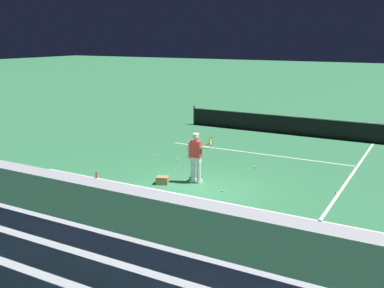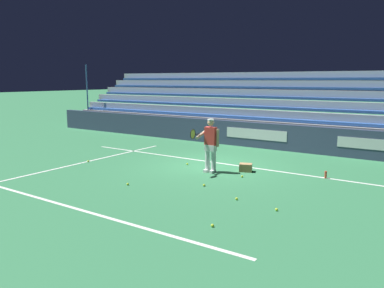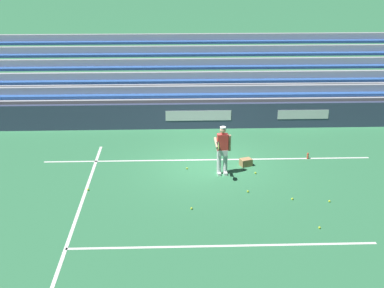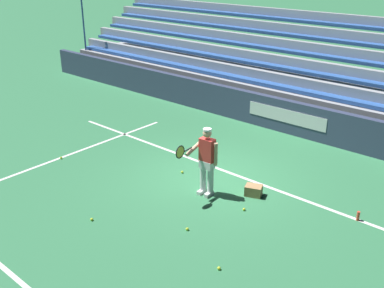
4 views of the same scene
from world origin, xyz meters
name	(u,v)px [view 2 (image 2 of 4)]	position (x,y,z in m)	size (l,w,h in m)	color
ground_plane	(212,166)	(0.00, 0.00, 0.00)	(160.00, 160.00, 0.00)	#337A4C
court_baseline_white	(219,163)	(0.00, -0.50, 0.00)	(12.00, 0.10, 0.01)	white
court_sideline_white	(37,173)	(4.11, 4.00, 0.00)	(0.10, 12.00, 0.01)	white
court_service_line_white	(87,212)	(0.00, 5.50, 0.00)	(8.22, 0.10, 0.01)	white
back_wall_sponsor_board	(261,135)	(-0.01, -4.13, 0.55)	(25.65, 0.25, 1.10)	#384260
bleacher_stand	(283,124)	(0.00, -6.76, 0.79)	(24.37, 4.00, 3.85)	#9EA3A8
tennis_player	(210,145)	(-0.40, 0.81, 0.89)	(0.58, 1.01, 1.71)	silver
ball_box_cardboard	(246,168)	(-1.32, 0.10, 0.13)	(0.40, 0.30, 0.26)	#A87F51
tennis_ball_toward_net	(128,184)	(0.74, 3.40, 0.03)	(0.07, 0.07, 0.07)	#CCE533
tennis_ball_far_right	(187,164)	(0.80, 0.35, 0.03)	(0.07, 0.07, 0.07)	#CCE533
tennis_ball_midcourt	(204,185)	(-1.11, 2.29, 0.03)	(0.07, 0.07, 0.07)	#CCE533
tennis_ball_near_player	(212,225)	(-2.79, 4.69, 0.03)	(0.07, 0.07, 0.07)	#CCE533
tennis_ball_far_left	(237,199)	(-2.41, 2.87, 0.03)	(0.07, 0.07, 0.07)	#CCE533
tennis_ball_by_box	(242,176)	(-1.56, 0.84, 0.03)	(0.07, 0.07, 0.07)	#CCE533
tennis_ball_on_baseline	(88,161)	(4.04, 1.97, 0.03)	(0.07, 0.07, 0.07)	#CCE533
tennis_ball_stray_back	(277,210)	(-3.52, 3.07, 0.03)	(0.07, 0.07, 0.07)	#CCE533
water_bottle	(326,175)	(-3.70, -0.48, 0.11)	(0.07, 0.07, 0.22)	#EA4C33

